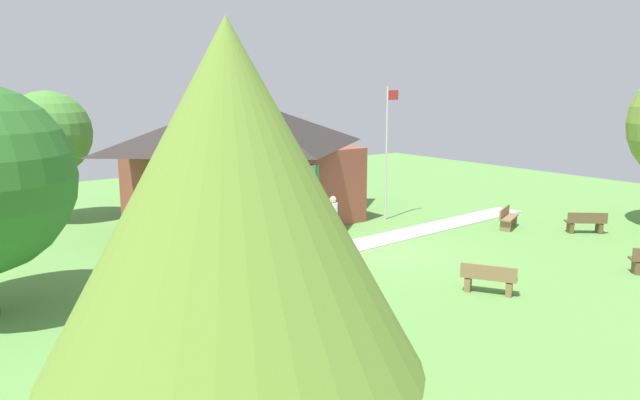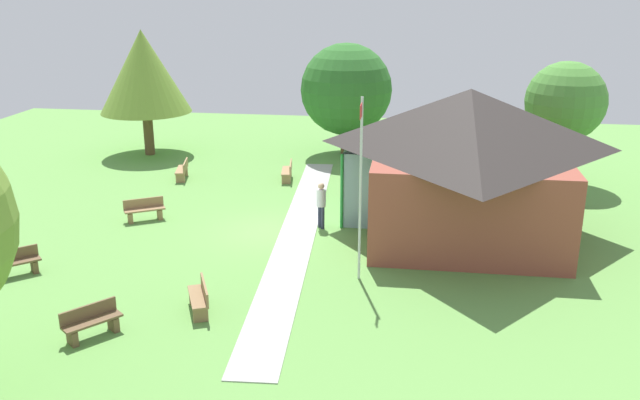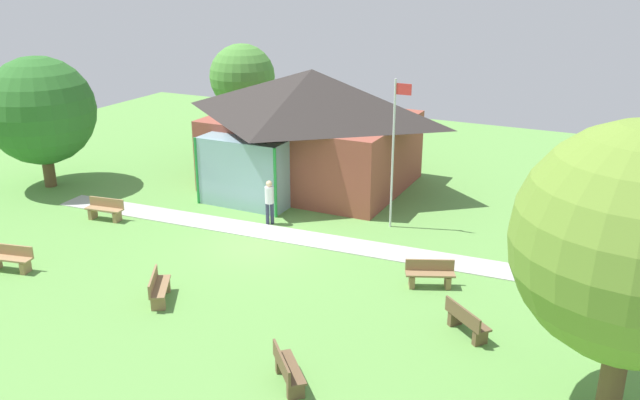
{
  "view_description": "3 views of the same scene",
  "coord_description": "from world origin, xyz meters",
  "px_view_note": "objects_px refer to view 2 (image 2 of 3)",
  "views": [
    {
      "loc": [
        -13.66,
        -14.76,
        5.63
      ],
      "look_at": [
        -0.67,
        2.57,
        1.48
      ],
      "focal_mm": 33.65,
      "sensor_mm": 36.0,
      "label": 1
    },
    {
      "loc": [
        22.5,
        5.09,
        8.71
      ],
      "look_at": [
        -0.79,
        1.74,
        1.04
      ],
      "focal_mm": 37.96,
      "sensor_mm": 36.0,
      "label": 2
    },
    {
      "loc": [
        11.43,
        -18.68,
        9.43
      ],
      "look_at": [
        0.99,
        2.75,
        0.92
      ],
      "focal_mm": 37.47,
      "sensor_mm": 36.0,
      "label": 3
    }
  ],
  "objects_px": {
    "bench_mid_right": "(200,298)",
    "tree_west_hedge": "(346,89)",
    "bench_mid_left": "(288,172)",
    "tree_behind_pavilion_left": "(565,102)",
    "bench_front_center": "(144,210)",
    "pavilion": "(462,157)",
    "flagpole": "(360,182)",
    "bench_lawn_far_right": "(92,322)",
    "bench_front_right": "(14,264)",
    "bench_front_left": "(183,171)",
    "tree_lawn_corner": "(144,72)",
    "visitor_on_path": "(321,202)"
  },
  "relations": [
    {
      "from": "bench_mid_right",
      "to": "tree_west_hedge",
      "type": "bearing_deg",
      "value": -30.11
    },
    {
      "from": "bench_front_left",
      "to": "tree_behind_pavilion_left",
      "type": "xyz_separation_m",
      "value": [
        -1.7,
        16.88,
        3.28
      ]
    },
    {
      "from": "tree_west_hedge",
      "to": "tree_behind_pavilion_left",
      "type": "bearing_deg",
      "value": 68.47
    },
    {
      "from": "bench_lawn_far_right",
      "to": "bench_front_left",
      "type": "height_order",
      "value": "same"
    },
    {
      "from": "bench_front_center",
      "to": "bench_mid_right",
      "type": "bearing_deg",
      "value": 91.65
    },
    {
      "from": "flagpole",
      "to": "tree_west_hedge",
      "type": "height_order",
      "value": "tree_west_hedge"
    },
    {
      "from": "pavilion",
      "to": "bench_mid_right",
      "type": "relative_size",
      "value": 5.92
    },
    {
      "from": "pavilion",
      "to": "bench_mid_left",
      "type": "height_order",
      "value": "pavilion"
    },
    {
      "from": "bench_front_right",
      "to": "visitor_on_path",
      "type": "relative_size",
      "value": 0.8
    },
    {
      "from": "tree_behind_pavilion_left",
      "to": "tree_west_hedge",
      "type": "bearing_deg",
      "value": -111.53
    },
    {
      "from": "bench_lawn_far_right",
      "to": "bench_mid_right",
      "type": "height_order",
      "value": "same"
    },
    {
      "from": "pavilion",
      "to": "bench_mid_right",
      "type": "height_order",
      "value": "pavilion"
    },
    {
      "from": "bench_mid_right",
      "to": "tree_west_hedge",
      "type": "distance_m",
      "value": 18.52
    },
    {
      "from": "pavilion",
      "to": "bench_front_center",
      "type": "relative_size",
      "value": 6.06
    },
    {
      "from": "bench_lawn_far_right",
      "to": "bench_front_right",
      "type": "distance_m",
      "value": 5.19
    },
    {
      "from": "tree_behind_pavilion_left",
      "to": "tree_lawn_corner",
      "type": "height_order",
      "value": "tree_lawn_corner"
    },
    {
      "from": "tree_behind_pavilion_left",
      "to": "tree_lawn_corner",
      "type": "xyz_separation_m",
      "value": [
        -2.53,
        -20.15,
        0.62
      ]
    },
    {
      "from": "flagpole",
      "to": "bench_front_left",
      "type": "relative_size",
      "value": 3.58
    },
    {
      "from": "tree_west_hedge",
      "to": "pavilion",
      "type": "bearing_deg",
      "value": 27.2
    },
    {
      "from": "bench_front_center",
      "to": "bench_mid_right",
      "type": "relative_size",
      "value": 0.98
    },
    {
      "from": "bench_front_center",
      "to": "bench_front_left",
      "type": "height_order",
      "value": "same"
    },
    {
      "from": "bench_mid_left",
      "to": "bench_front_center",
      "type": "height_order",
      "value": "same"
    },
    {
      "from": "flagpole",
      "to": "bench_mid_right",
      "type": "xyz_separation_m",
      "value": [
        2.78,
        -4.13,
        -2.68
      ]
    },
    {
      "from": "bench_front_left",
      "to": "tree_lawn_corner",
      "type": "relative_size",
      "value": 0.24
    },
    {
      "from": "bench_front_center",
      "to": "flagpole",
      "type": "bearing_deg",
      "value": 123.36
    },
    {
      "from": "bench_lawn_far_right",
      "to": "bench_mid_right",
      "type": "distance_m",
      "value": 2.88
    },
    {
      "from": "bench_lawn_far_right",
      "to": "bench_front_right",
      "type": "bearing_deg",
      "value": -88.64
    },
    {
      "from": "bench_front_right",
      "to": "visitor_on_path",
      "type": "distance_m",
      "value": 10.39
    },
    {
      "from": "bench_mid_right",
      "to": "bench_front_right",
      "type": "height_order",
      "value": "same"
    },
    {
      "from": "pavilion",
      "to": "flagpole",
      "type": "relative_size",
      "value": 1.64
    },
    {
      "from": "pavilion",
      "to": "visitor_on_path",
      "type": "bearing_deg",
      "value": -80.7
    },
    {
      "from": "bench_lawn_far_right",
      "to": "visitor_on_path",
      "type": "height_order",
      "value": "visitor_on_path"
    },
    {
      "from": "flagpole",
      "to": "bench_front_center",
      "type": "height_order",
      "value": "flagpole"
    },
    {
      "from": "flagpole",
      "to": "tree_behind_pavilion_left",
      "type": "xyz_separation_m",
      "value": [
        -11.44,
        7.91,
        0.59
      ]
    },
    {
      "from": "bench_front_center",
      "to": "visitor_on_path",
      "type": "height_order",
      "value": "visitor_on_path"
    },
    {
      "from": "visitor_on_path",
      "to": "bench_front_right",
      "type": "bearing_deg",
      "value": -100.66
    },
    {
      "from": "flagpole",
      "to": "bench_lawn_far_right",
      "type": "relative_size",
      "value": 3.89
    },
    {
      "from": "pavilion",
      "to": "bench_lawn_far_right",
      "type": "relative_size",
      "value": 6.38
    },
    {
      "from": "bench_front_center",
      "to": "tree_lawn_corner",
      "type": "relative_size",
      "value": 0.24
    },
    {
      "from": "bench_front_right",
      "to": "tree_west_hedge",
      "type": "xyz_separation_m",
      "value": [
        -16.67,
        8.46,
        3.01
      ]
    },
    {
      "from": "bench_mid_left",
      "to": "pavilion",
      "type": "bearing_deg",
      "value": -133.17
    },
    {
      "from": "bench_mid_left",
      "to": "tree_behind_pavilion_left",
      "type": "xyz_separation_m",
      "value": [
        -1.22,
        12.07,
        3.28
      ]
    },
    {
      "from": "bench_front_center",
      "to": "bench_front_left",
      "type": "distance_m",
      "value": 5.64
    },
    {
      "from": "flagpole",
      "to": "bench_mid_right",
      "type": "relative_size",
      "value": 3.6
    },
    {
      "from": "visitor_on_path",
      "to": "flagpole",
      "type": "bearing_deg",
      "value": -20.44
    },
    {
      "from": "flagpole",
      "to": "bench_mid_right",
      "type": "bearing_deg",
      "value": -56.08
    },
    {
      "from": "flagpole",
      "to": "tree_behind_pavilion_left",
      "type": "bearing_deg",
      "value": 145.34
    },
    {
      "from": "bench_mid_right",
      "to": "tree_west_hedge",
      "type": "xyz_separation_m",
      "value": [
        -18.15,
        2.07,
        3.01
      ]
    },
    {
      "from": "pavilion",
      "to": "tree_west_hedge",
      "type": "relative_size",
      "value": 1.6
    },
    {
      "from": "bench_front_center",
      "to": "bench_mid_right",
      "type": "distance_m",
      "value": 8.18
    }
  ]
}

